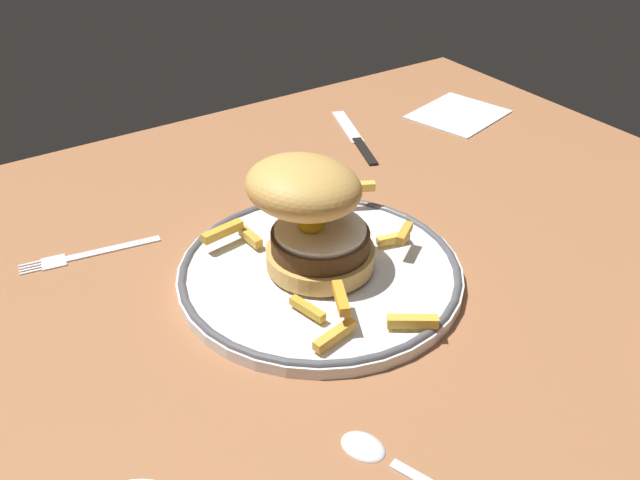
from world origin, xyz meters
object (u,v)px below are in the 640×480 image
object	(u,v)px
fork	(87,254)
knife	(357,140)
burger	(311,212)
spoon	(381,454)
napkin	(458,114)
dinner_plate	(320,272)

from	to	relation	value
fork	knife	world-z (taller)	knife
burger	knife	distance (cm)	32.39
knife	fork	bearing A→B (deg)	-170.53
burger	spoon	bearing A→B (deg)	-110.05
burger	spoon	distance (cm)	23.98
knife	napkin	bearing A→B (deg)	-2.93
burger	fork	size ratio (longest dim) A/B	0.89
spoon	fork	bearing A→B (deg)	104.68
spoon	dinner_plate	bearing A→B (deg)	68.03
burger	spoon	size ratio (longest dim) A/B	0.99
fork	napkin	xyz separation A→B (cm)	(57.67, 5.72, 0.02)
dinner_plate	burger	bearing A→B (deg)	117.70
knife	spoon	bearing A→B (deg)	-124.26
dinner_plate	fork	world-z (taller)	dinner_plate
fork	spoon	bearing A→B (deg)	-75.32
dinner_plate	knife	xyz separation A→B (cm)	(21.67, 23.41, -0.58)
fork	knife	distance (cm)	40.33
dinner_plate	fork	size ratio (longest dim) A/B	1.95
napkin	fork	bearing A→B (deg)	-174.33
burger	napkin	xyz separation A→B (cm)	(40.02, 21.61, -7.28)
burger	knife	size ratio (longest dim) A/B	0.74
dinner_plate	knife	bearing A→B (deg)	47.22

